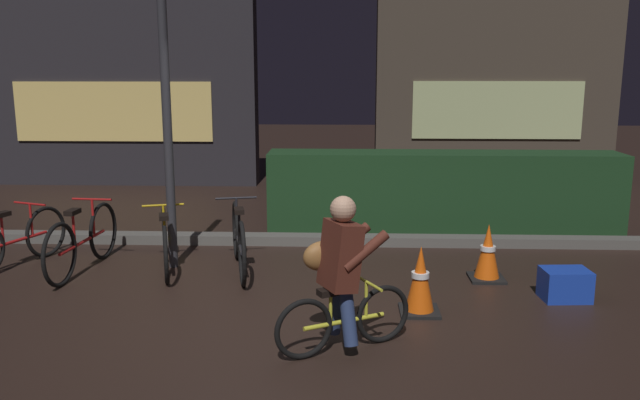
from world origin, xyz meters
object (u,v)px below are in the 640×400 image
object	(u,v)px
parked_bike_leftmost	(15,240)
parked_bike_left_mid	(83,241)
traffic_cone_near	(420,281)
parked_bike_center_left	(165,242)
blue_crate	(565,285)
traffic_cone_far	(488,253)
parked_bike_center_right	(239,240)
street_post	(168,138)
cyclist	(340,274)

from	to	relation	value
parked_bike_leftmost	parked_bike_left_mid	world-z (taller)	parked_bike_left_mid
parked_bike_left_mid	traffic_cone_near	distance (m)	3.70
parked_bike_center_left	traffic_cone_near	size ratio (longest dim) A/B	2.31
parked_bike_center_left	blue_crate	xyz separation A→B (m)	(4.09, -0.77, -0.17)
parked_bike_leftmost	traffic_cone_far	bearing A→B (deg)	-72.69
parked_bike_leftmost	parked_bike_center_left	bearing A→B (deg)	-71.37
parked_bike_center_right	traffic_cone_near	bearing A→B (deg)	-135.78
street_post	parked_bike_center_left	xyz separation A→B (m)	(-0.05, -0.13, -1.13)
traffic_cone_far	blue_crate	xyz separation A→B (m)	(0.62, -0.58, -0.14)
cyclist	traffic_cone_far	bearing A→B (deg)	21.25
parked_bike_center_left	parked_bike_center_right	xyz separation A→B (m)	(0.81, 0.01, 0.03)
parked_bike_center_left	parked_bike_center_right	bearing A→B (deg)	-105.63
parked_bike_center_left	traffic_cone_far	distance (m)	3.48
parked_bike_left_mid	traffic_cone_far	world-z (taller)	parked_bike_left_mid
parked_bike_leftmost	parked_bike_left_mid	xyz separation A→B (m)	(0.81, -0.11, 0.03)
traffic_cone_far	cyclist	distance (m)	2.39
traffic_cone_near	parked_bike_center_left	bearing A→B (deg)	156.21
blue_crate	cyclist	size ratio (longest dim) A/B	0.35
street_post	parked_bike_center_right	bearing A→B (deg)	-8.82
parked_bike_center_right	traffic_cone_far	size ratio (longest dim) A/B	2.75
parked_bike_leftmost	traffic_cone_near	size ratio (longest dim) A/B	2.26
parked_bike_leftmost	parked_bike_center_right	bearing A→B (deg)	-70.73
parked_bike_leftmost	traffic_cone_far	distance (m)	5.17
parked_bike_center_right	traffic_cone_near	world-z (taller)	parked_bike_center_right
parked_bike_center_left	blue_crate	distance (m)	4.17
parked_bike_left_mid	blue_crate	xyz separation A→B (m)	(4.97, -0.69, -0.20)
street_post	traffic_cone_far	xyz separation A→B (m)	(3.42, -0.32, -1.16)
traffic_cone_far	blue_crate	distance (m)	0.86
parked_bike_leftmost	parked_bike_center_right	world-z (taller)	parked_bike_center_right
street_post	traffic_cone_near	xyz separation A→B (m)	(2.60, -1.30, -1.14)
street_post	parked_bike_left_mid	distance (m)	1.46
blue_crate	cyclist	bearing A→B (deg)	-150.48
parked_bike_left_mid	blue_crate	world-z (taller)	parked_bike_left_mid
parked_bike_center_right	traffic_cone_near	distance (m)	2.19
parked_bike_center_right	blue_crate	distance (m)	3.38
street_post	parked_bike_center_left	bearing A→B (deg)	-111.42
traffic_cone_far	cyclist	size ratio (longest dim) A/B	0.48
street_post	blue_crate	bearing A→B (deg)	-12.56
street_post	parked_bike_center_right	xyz separation A→B (m)	(0.76, -0.12, -1.09)
parked_bike_center_left	parked_bike_left_mid	bearing A→B (deg)	78.69
street_post	parked_bike_leftmost	size ratio (longest dim) A/B	2.03
traffic_cone_far	parked_bike_left_mid	bearing A→B (deg)	178.48
parked_bike_center_right	parked_bike_left_mid	bearing A→B (deg)	79.89
parked_bike_left_mid	blue_crate	size ratio (longest dim) A/B	3.77
parked_bike_left_mid	cyclist	world-z (taller)	cyclist
traffic_cone_near	blue_crate	world-z (taller)	traffic_cone_near
parked_bike_leftmost	blue_crate	bearing A→B (deg)	-78.07
traffic_cone_far	cyclist	xyz separation A→B (m)	(-1.53, -1.80, 0.34)
traffic_cone_near	parked_bike_leftmost	bearing A→B (deg)	164.49
street_post	parked_bike_left_mid	bearing A→B (deg)	-167.47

